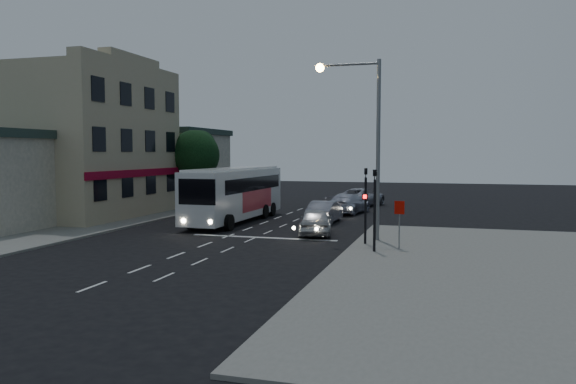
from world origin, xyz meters
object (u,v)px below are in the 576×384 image
(traffic_signal_side, at_px, (375,200))
(regulatory_sign, at_px, (399,217))
(car_suv, at_px, (315,221))
(car_sedan_c, at_px, (361,197))
(car_sedan_a, at_px, (325,212))
(tour_bus, at_px, (235,193))
(streetlight, at_px, (365,128))
(traffic_signal_main, at_px, (366,196))
(car_sedan_b, at_px, (349,204))
(street_tree, at_px, (195,153))

(traffic_signal_side, xyz_separation_m, regulatory_sign, (1.00, 0.96, -0.82))
(car_suv, bearing_deg, car_sedan_c, -101.46)
(car_sedan_a, bearing_deg, tour_bus, 11.94)
(car_suv, distance_m, streetlight, 6.01)
(tour_bus, relative_size, traffic_signal_main, 2.82)
(car_sedan_a, height_order, car_sedan_b, car_sedan_b)
(car_sedan_c, bearing_deg, car_suv, 105.52)
(tour_bus, relative_size, streetlight, 1.29)
(tour_bus, height_order, car_sedan_b, tour_bus)
(car_sedan_c, distance_m, traffic_signal_side, 22.72)
(car_sedan_a, height_order, traffic_signal_main, traffic_signal_main)
(tour_bus, height_order, car_suv, tour_bus)
(traffic_signal_main, height_order, traffic_signal_side, same)
(tour_bus, height_order, street_tree, street_tree)
(car_sedan_c, bearing_deg, tour_bus, 79.75)
(car_sedan_a, height_order, traffic_signal_side, traffic_signal_side)
(car_suv, height_order, streetlight, streetlight)
(car_suv, height_order, car_sedan_a, car_suv)
(traffic_signal_main, distance_m, streetlight, 3.61)
(car_suv, xyz_separation_m, car_sedan_b, (-0.15, 11.26, 0.00))
(streetlight, height_order, street_tree, streetlight)
(traffic_signal_main, xyz_separation_m, street_tree, (-15.81, 14.25, 2.08))
(tour_bus, relative_size, car_sedan_b, 2.26)
(streetlight, bearing_deg, street_tree, 140.49)
(regulatory_sign, bearing_deg, tour_bus, 143.99)
(tour_bus, distance_m, car_suv, 7.68)
(car_sedan_b, bearing_deg, car_sedan_c, -80.62)
(car_sedan_c, bearing_deg, traffic_signal_side, 115.31)
(car_sedan_c, distance_m, street_tree, 14.38)
(car_suv, relative_size, street_tree, 0.70)
(car_suv, relative_size, traffic_signal_side, 1.06)
(car_sedan_c, bearing_deg, traffic_signal_main, 114.37)
(car_suv, bearing_deg, street_tree, -53.55)
(car_sedan_c, relative_size, regulatory_sign, 2.51)
(tour_bus, distance_m, street_tree, 9.80)
(car_suv, distance_m, traffic_signal_side, 6.55)
(car_sedan_c, height_order, street_tree, street_tree)
(car_sedan_a, height_order, regulatory_sign, regulatory_sign)
(regulatory_sign, bearing_deg, streetlight, 128.75)
(car_suv, bearing_deg, tour_bus, -44.96)
(car_sedan_b, height_order, streetlight, streetlight)
(tour_bus, bearing_deg, car_sedan_c, 66.01)
(traffic_signal_main, xyz_separation_m, streetlight, (-0.26, 1.42, 3.31))
(traffic_signal_main, relative_size, streetlight, 0.46)
(car_sedan_c, relative_size, streetlight, 0.61)
(car_sedan_a, relative_size, car_sedan_c, 0.79)
(tour_bus, xyz_separation_m, traffic_signal_main, (9.55, -7.16, 0.51))
(car_sedan_a, relative_size, regulatory_sign, 1.98)
(traffic_signal_main, xyz_separation_m, traffic_signal_side, (0.70, -1.98, 0.00))
(car_sedan_b, relative_size, regulatory_sign, 2.32)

